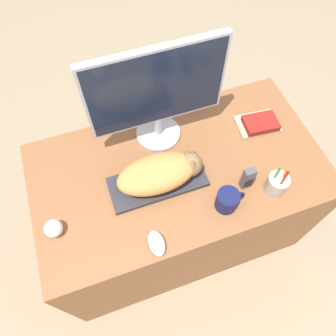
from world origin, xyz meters
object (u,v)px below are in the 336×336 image
keyboard (158,182)px  book_stack (258,124)px  coffee_mug (228,200)px  computer_mouse (157,243)px  cat (162,172)px  monitor (157,92)px  phone (248,178)px  baseball (53,228)px  pen_cup (277,184)px

keyboard → book_stack: 0.58m
coffee_mug → computer_mouse: bearing=-168.8°
cat → coffee_mug: bearing=-41.8°
keyboard → monitor: (0.09, 0.25, 0.28)m
coffee_mug → phone: bearing=26.4°
keyboard → coffee_mug: (0.24, -0.20, 0.04)m
cat → computer_mouse: cat is taller
keyboard → computer_mouse: computer_mouse is taller
baseball → book_stack: baseball is taller
computer_mouse → phone: bearing=15.5°
phone → computer_mouse: bearing=-164.5°
cat → baseball: (-0.49, -0.07, -0.05)m
keyboard → book_stack: bearing=13.0°
computer_mouse → pen_cup: 0.58m
computer_mouse → pen_cup: size_ratio=0.58×
keyboard → pen_cup: bearing=-22.4°
pen_cup → baseball: 0.95m
computer_mouse → baseball: (-0.38, 0.19, 0.02)m
monitor → pen_cup: bearing=-49.3°
monitor → pen_cup: size_ratio=3.14×
cat → baseball: bearing=-171.4°
book_stack → keyboard: bearing=-167.0°
baseball → coffee_mug: bearing=-9.9°
book_stack → monitor: bearing=165.4°
monitor → phone: (0.28, -0.39, -0.23)m
coffee_mug → book_stack: coffee_mug is taller
pen_cup → phone: (-0.11, 0.06, 0.02)m
cat → monitor: (0.07, 0.25, 0.20)m
monitor → book_stack: (0.48, -0.12, -0.27)m
baseball → phone: (0.83, -0.06, 0.03)m
computer_mouse → book_stack: bearing=31.1°
monitor → book_stack: size_ratio=2.83×
coffee_mug → baseball: (-0.71, 0.12, -0.01)m
cat → phone: size_ratio=2.99×
keyboard → baseball: size_ratio=5.72×
monitor → book_stack: monitor is taller
monitor → baseball: bearing=-149.5°
baseball → book_stack: size_ratio=0.36×
phone → book_stack: (0.20, 0.27, -0.04)m
monitor → baseball: monitor is taller
baseball → phone: size_ratio=0.59×
keyboard → phone: size_ratio=3.38×
keyboard → monitor: size_ratio=0.72×
monitor → keyboard: bearing=-109.4°
cat → book_stack: (0.54, 0.13, -0.06)m
keyboard → coffee_mug: bearing=-39.1°
coffee_mug → pen_cup: 0.23m
coffee_mug → pen_cup: bearing=0.2°
keyboard → baseball: (-0.47, -0.07, 0.03)m
keyboard → computer_mouse: size_ratio=3.91×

